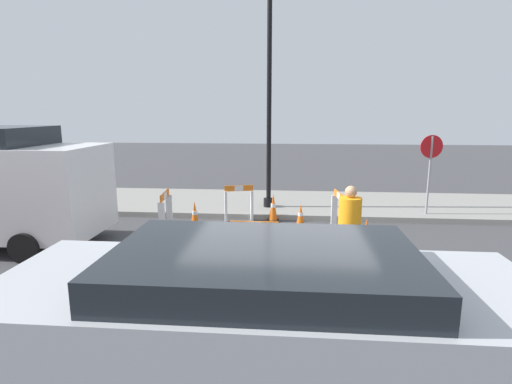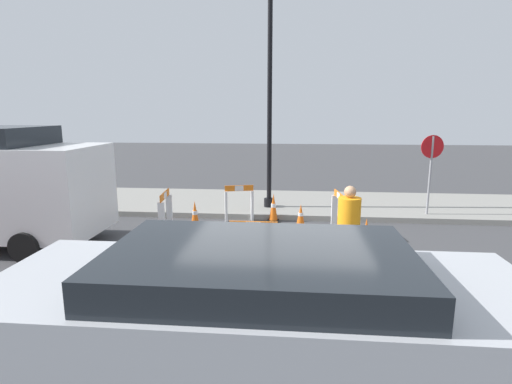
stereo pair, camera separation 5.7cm
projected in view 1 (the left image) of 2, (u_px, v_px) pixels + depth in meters
The scene contains 15 objects.
ground_plane at pixel (278, 298), 6.19m from camera, with size 60.00×60.00×0.00m, color #424244.
sidewalk_slab at pixel (284, 204), 12.21m from camera, with size 18.00×3.35×0.14m.
streetlamp_post at pixel (269, 70), 10.77m from camera, with size 0.44×0.44×5.99m.
stop_sign at pixel (430, 161), 10.43m from camera, with size 0.60×0.11×2.10m.
barricade_0 at pixel (254, 246), 6.97m from camera, with size 0.84×0.14×0.98m.
barricade_1 at pixel (338, 213), 9.15m from camera, with size 0.24×0.84×1.04m.
barricade_2 at pixel (239, 202), 10.43m from camera, with size 0.76×0.31×0.96m.
barricade_3 at pixel (166, 215), 8.77m from camera, with size 0.22×0.86×1.12m.
traffic_cone_0 at pixel (195, 215), 9.82m from camera, with size 0.30×0.30×0.69m.
traffic_cone_1 at pixel (193, 265), 6.86m from camera, with size 0.30×0.30×0.51m.
traffic_cone_2 at pixel (273, 208), 10.44m from camera, with size 0.30×0.30×0.75m.
traffic_cone_3 at pixel (366, 235), 8.20m from camera, with size 0.30×0.30×0.71m.
traffic_cone_4 at pixel (300, 216), 9.85m from camera, with size 0.30×0.30×0.61m.
person_worker at pixel (349, 228), 6.92m from camera, with size 0.55×0.55×1.60m.
parked_car_1 at pixel (264, 335), 3.37m from camera, with size 4.47×1.85×1.75m.
Camera 1 is at (0.14, -5.75, 2.84)m, focal length 28.00 mm.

